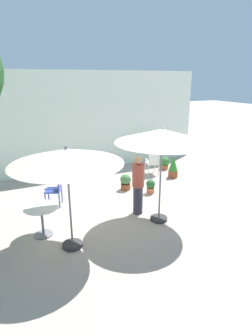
{
  "coord_description": "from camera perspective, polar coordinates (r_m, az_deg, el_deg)",
  "views": [
    {
      "loc": [
        -3.26,
        -6.55,
        3.53
      ],
      "look_at": [
        0.0,
        0.35,
        1.06
      ],
      "focal_mm": 29.93,
      "sensor_mm": 36.0,
      "label": 1
    }
  ],
  "objects": [
    {
      "name": "ground_plane",
      "position": [
        8.12,
        1.05,
        -7.83
      ],
      "size": [
        60.0,
        60.0,
        0.0
      ],
      "primitive_type": "plane",
      "color": "#AB9B8D"
    },
    {
      "name": "villa_facade",
      "position": [
        11.16,
        -8.14,
        9.36
      ],
      "size": [
        9.67,
        0.3,
        3.8
      ],
      "primitive_type": "cube",
      "color": "white",
      "rests_on": "ground"
    },
    {
      "name": "patio_umbrella_0",
      "position": [
        6.7,
        7.36,
        6.33
      ],
      "size": [
        2.27,
        2.27,
        2.44
      ],
      "color": "#2D2D2D",
      "rests_on": "ground"
    },
    {
      "name": "patio_umbrella_1",
      "position": [
        5.64,
        -12.0,
        2.14
      ],
      "size": [
        2.29,
        2.29,
        2.27
      ],
      "color": "#2D2D2D",
      "rests_on": "ground"
    },
    {
      "name": "cafe_table_0",
      "position": [
        6.82,
        -16.77,
        -9.22
      ],
      "size": [
        0.79,
        0.79,
        0.72
      ],
      "color": "silver",
      "rests_on": "ground"
    },
    {
      "name": "patio_chair_0",
      "position": [
        8.26,
        -14.13,
        -4.02
      ],
      "size": [
        0.56,
        0.57,
        0.88
      ],
      "color": "#314599",
      "rests_on": "ground"
    },
    {
      "name": "patio_chair_1",
      "position": [
        10.61,
        5.49,
        1.3
      ],
      "size": [
        0.54,
        0.58,
        0.9
      ],
      "color": "white",
      "rests_on": "ground"
    },
    {
      "name": "potted_plant_0",
      "position": [
        9.21,
        -0.08,
        -2.8
      ],
      "size": [
        0.36,
        0.36,
        0.53
      ],
      "color": "brown",
      "rests_on": "ground"
    },
    {
      "name": "potted_plant_1",
      "position": [
        11.4,
        7.9,
        1.07
      ],
      "size": [
        0.36,
        0.36,
        0.5
      ],
      "color": "#CA6641",
      "rests_on": "ground"
    },
    {
      "name": "potted_plant_2",
      "position": [
        10.43,
        9.6,
        0.16
      ],
      "size": [
        0.35,
        0.35,
        0.81
      ],
      "color": "brown",
      "rests_on": "ground"
    },
    {
      "name": "potted_plant_3",
      "position": [
        8.96,
        5.03,
        -3.7
      ],
      "size": [
        0.29,
        0.29,
        0.45
      ],
      "color": "#CB6D48",
      "rests_on": "ground"
    },
    {
      "name": "standing_person",
      "position": [
        7.43,
        2.48,
        -3.43
      ],
      "size": [
        0.41,
        0.41,
        1.61
      ],
      "color": "#33333D",
      "rests_on": "ground"
    }
  ]
}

